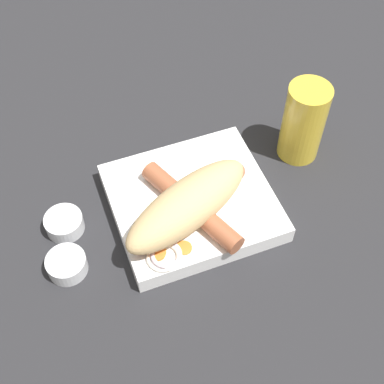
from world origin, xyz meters
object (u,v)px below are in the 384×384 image
sausage (191,206)px  drink_glass (303,122)px  bread_roll (187,205)px  condiment_cup_near (65,224)px  condiment_cup_far (67,265)px  food_tray (192,202)px

sausage → drink_glass: drink_glass is taller
bread_roll → condiment_cup_near: size_ratio=4.03×
bread_roll → drink_glass: bearing=-160.4°
sausage → condiment_cup_near: 0.17m
bread_roll → condiment_cup_far: 0.17m
condiment_cup_near → condiment_cup_far: (0.01, 0.06, 0.00)m
sausage → condiment_cup_far: bearing=3.2°
condiment_cup_far → drink_glass: 0.38m
condiment_cup_far → condiment_cup_near: bearing=-99.8°
bread_roll → condiment_cup_near: 0.17m
sausage → drink_glass: size_ratio=1.46×
condiment_cup_near → drink_glass: drink_glass is taller
food_tray → condiment_cup_far: food_tray is taller
food_tray → condiment_cup_near: bearing=-9.8°
condiment_cup_near → drink_glass: bearing=-177.9°
food_tray → sausage: 0.04m
condiment_cup_near → drink_glass: (-0.36, -0.01, 0.05)m
food_tray → condiment_cup_far: (0.18, 0.03, -0.00)m
food_tray → condiment_cup_far: bearing=10.2°
bread_roll → condiment_cup_near: (0.16, -0.06, -0.05)m
food_tray → condiment_cup_far: 0.19m
sausage → condiment_cup_far: 0.18m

